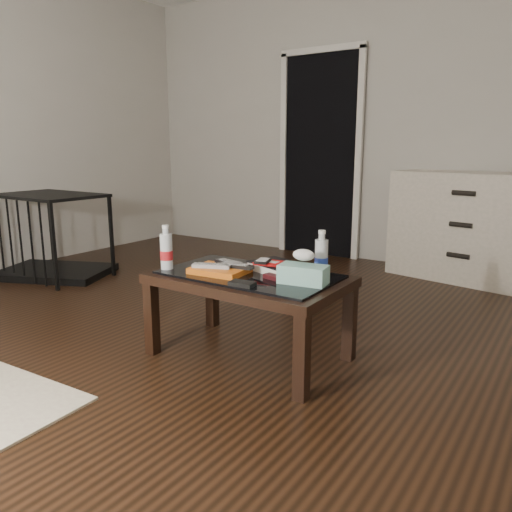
{
  "coord_description": "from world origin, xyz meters",
  "views": [
    {
      "loc": [
        1.92,
        -2.17,
        1.11
      ],
      "look_at": [
        0.51,
        -0.07,
        0.55
      ],
      "focal_mm": 35.0,
      "sensor_mm": 36.0,
      "label": 1
    }
  ],
  "objects_px": {
    "coffee_table": "(249,285)",
    "water_bottle_left": "(166,247)",
    "dresser": "(467,227)",
    "textbook": "(275,267)",
    "pet_crate": "(54,249)",
    "tissue_box": "(303,274)",
    "water_bottle_right": "(321,254)"
  },
  "relations": [
    {
      "from": "tissue_box",
      "to": "coffee_table",
      "type": "bearing_deg",
      "value": 169.19
    },
    {
      "from": "tissue_box",
      "to": "pet_crate",
      "type": "bearing_deg",
      "value": 161.63
    },
    {
      "from": "coffee_table",
      "to": "textbook",
      "type": "xyz_separation_m",
      "value": [
        0.09,
        0.12,
        0.09
      ]
    },
    {
      "from": "coffee_table",
      "to": "pet_crate",
      "type": "relative_size",
      "value": 0.94
    },
    {
      "from": "dresser",
      "to": "pet_crate",
      "type": "relative_size",
      "value": 1.19
    },
    {
      "from": "water_bottle_right",
      "to": "tissue_box",
      "type": "xyz_separation_m",
      "value": [
        -0.01,
        -0.16,
        -0.07
      ]
    },
    {
      "from": "water_bottle_right",
      "to": "tissue_box",
      "type": "bearing_deg",
      "value": -94.73
    },
    {
      "from": "pet_crate",
      "to": "tissue_box",
      "type": "bearing_deg",
      "value": -33.58
    },
    {
      "from": "coffee_table",
      "to": "water_bottle_left",
      "type": "xyz_separation_m",
      "value": [
        -0.42,
        -0.17,
        0.18
      ]
    },
    {
      "from": "pet_crate",
      "to": "water_bottle_left",
      "type": "relative_size",
      "value": 4.47
    },
    {
      "from": "pet_crate",
      "to": "water_bottle_right",
      "type": "height_order",
      "value": "pet_crate"
    },
    {
      "from": "coffee_table",
      "to": "water_bottle_left",
      "type": "bearing_deg",
      "value": -158.64
    },
    {
      "from": "pet_crate",
      "to": "water_bottle_left",
      "type": "distance_m",
      "value": 2.1
    },
    {
      "from": "coffee_table",
      "to": "textbook",
      "type": "distance_m",
      "value": 0.17
    },
    {
      "from": "water_bottle_left",
      "to": "pet_crate",
      "type": "bearing_deg",
      "value": 162.04
    },
    {
      "from": "dresser",
      "to": "tissue_box",
      "type": "relative_size",
      "value": 5.52
    },
    {
      "from": "dresser",
      "to": "water_bottle_left",
      "type": "bearing_deg",
      "value": -102.14
    },
    {
      "from": "water_bottle_right",
      "to": "coffee_table",
      "type": "bearing_deg",
      "value": -156.58
    },
    {
      "from": "dresser",
      "to": "coffee_table",
      "type": "bearing_deg",
      "value": -94.31
    },
    {
      "from": "textbook",
      "to": "water_bottle_right",
      "type": "height_order",
      "value": "water_bottle_right"
    },
    {
      "from": "dresser",
      "to": "pet_crate",
      "type": "xyz_separation_m",
      "value": [
        -3.0,
        -1.86,
        -0.22
      ]
    },
    {
      "from": "coffee_table",
      "to": "water_bottle_left",
      "type": "distance_m",
      "value": 0.49
    },
    {
      "from": "coffee_table",
      "to": "water_bottle_right",
      "type": "relative_size",
      "value": 4.2
    },
    {
      "from": "coffee_table",
      "to": "water_bottle_left",
      "type": "relative_size",
      "value": 4.2
    },
    {
      "from": "coffee_table",
      "to": "textbook",
      "type": "height_order",
      "value": "textbook"
    },
    {
      "from": "coffee_table",
      "to": "tissue_box",
      "type": "xyz_separation_m",
      "value": [
        0.33,
        -0.01,
        0.11
      ]
    },
    {
      "from": "coffee_table",
      "to": "pet_crate",
      "type": "height_order",
      "value": "pet_crate"
    },
    {
      "from": "dresser",
      "to": "tissue_box",
      "type": "height_order",
      "value": "dresser"
    },
    {
      "from": "pet_crate",
      "to": "textbook",
      "type": "bearing_deg",
      "value": -31.51
    },
    {
      "from": "coffee_table",
      "to": "dresser",
      "type": "height_order",
      "value": "dresser"
    },
    {
      "from": "dresser",
      "to": "water_bottle_left",
      "type": "height_order",
      "value": "dresser"
    },
    {
      "from": "textbook",
      "to": "water_bottle_left",
      "type": "xyz_separation_m",
      "value": [
        -0.51,
        -0.29,
        0.1
      ]
    }
  ]
}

